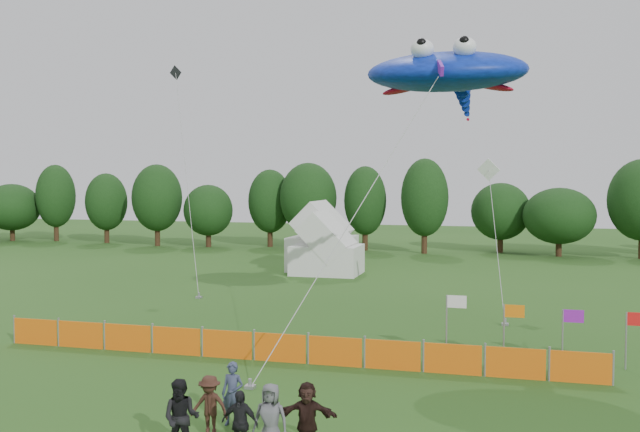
% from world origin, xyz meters
% --- Properties ---
extents(ground, '(160.00, 160.00, 0.00)m').
position_xyz_m(ground, '(0.00, 0.00, 0.00)').
color(ground, '#234C16').
rests_on(ground, ground).
extents(treeline, '(104.57, 8.78, 8.36)m').
position_xyz_m(treeline, '(1.61, 44.93, 4.18)').
color(treeline, '#382314').
rests_on(treeline, ground).
extents(tent_left, '(4.37, 4.37, 3.86)m').
position_xyz_m(tent_left, '(-6.60, 31.16, 1.95)').
color(tent_left, silver).
rests_on(tent_left, ground).
extents(tent_right, '(4.54, 3.63, 3.20)m').
position_xyz_m(tent_right, '(-5.75, 29.12, 1.62)').
color(tent_right, white).
rests_on(tent_right, ground).
extents(barrier_fence, '(21.90, 0.06, 1.00)m').
position_xyz_m(barrier_fence, '(-1.61, 6.53, 0.50)').
color(barrier_fence, '#E35F0C').
rests_on(barrier_fence, ground).
extents(flag_row, '(6.73, 0.57, 2.27)m').
position_xyz_m(flag_row, '(7.09, 8.80, 1.38)').
color(flag_row, gray).
rests_on(flag_row, ground).
extents(spectator_a, '(0.63, 0.44, 1.67)m').
position_xyz_m(spectator_a, '(-0.77, 0.08, 0.84)').
color(spectator_a, '#323A54').
rests_on(spectator_a, ground).
extents(spectator_b, '(1.00, 0.85, 1.82)m').
position_xyz_m(spectator_b, '(-1.13, -2.18, 0.91)').
color(spectator_b, black).
rests_on(spectator_b, ground).
extents(spectator_c, '(1.02, 0.60, 1.55)m').
position_xyz_m(spectator_c, '(-1.02, -0.83, 0.78)').
color(spectator_c, '#361E15').
rests_on(spectator_c, ground).
extents(spectator_d, '(0.93, 0.43, 1.56)m').
position_xyz_m(spectator_d, '(0.17, -1.80, 0.78)').
color(spectator_d, black).
rests_on(spectator_d, ground).
extents(spectator_e, '(0.85, 0.57, 1.70)m').
position_xyz_m(spectator_e, '(0.85, -1.58, 0.85)').
color(spectator_e, '#525258').
rests_on(spectator_e, ground).
extents(spectator_f, '(1.54, 0.68, 1.60)m').
position_xyz_m(spectator_f, '(1.55, -0.93, 0.80)').
color(spectator_f, black).
rests_on(spectator_f, ground).
extents(stingray_kite, '(8.47, 16.71, 11.77)m').
position_xyz_m(stingray_kite, '(3.69, 11.94, 10.61)').
color(stingray_kite, '#0E30CD').
rests_on(stingray_kite, ground).
extents(small_kite_white, '(1.69, 5.59, 7.48)m').
position_xyz_m(small_kite_white, '(5.32, 18.76, 4.92)').
color(small_kite_white, white).
rests_on(small_kite_white, ground).
extents(small_kite_dark, '(5.06, 6.74, 13.59)m').
position_xyz_m(small_kite_dark, '(-12.69, 21.90, 7.95)').
color(small_kite_dark, black).
rests_on(small_kite_dark, ground).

